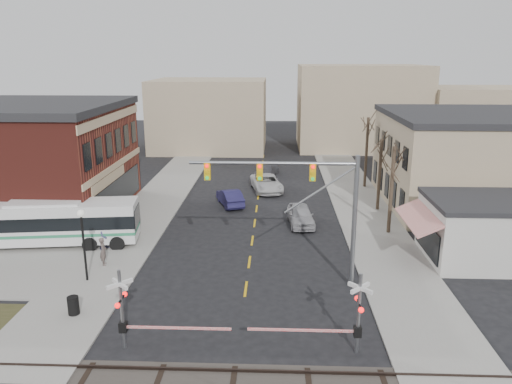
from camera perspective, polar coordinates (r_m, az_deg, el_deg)
ground at (r=28.38m, az=-1.43°, el=-12.83°), size 160.00×160.00×0.00m
sidewalk_west at (r=48.21m, az=-11.20°, el=-0.98°), size 5.00×60.00×0.12m
sidewalk_east at (r=47.53m, az=11.69°, el=-1.24°), size 5.00×60.00×0.12m
tan_building at (r=50.15m, az=26.21°, el=3.29°), size 20.30×15.30×8.50m
awning_shop at (r=36.74m, az=25.11°, el=-3.95°), size 9.74×6.20×4.30m
tree_east_a at (r=39.24m, az=15.21°, el=0.21°), size 0.28×0.28×6.75m
tree_east_b at (r=45.05m, az=13.93°, el=1.93°), size 0.28×0.28×6.30m
tree_east_c at (r=52.68m, az=12.50°, el=4.44°), size 0.28×0.28×7.20m
transit_bus at (r=38.83m, az=-22.72°, el=-3.18°), size 12.93×4.40×3.26m
traffic_signal_mast at (r=28.76m, az=6.05°, el=-0.21°), size 9.67×0.30×8.00m
rr_crossing_west at (r=24.50m, az=-14.10°, el=-12.98°), size 5.60×1.36×4.00m
rr_crossing_east at (r=23.86m, az=10.60°, el=-13.58°), size 5.60×1.36×4.00m
street_lamp at (r=31.51m, az=-19.22°, el=-4.19°), size 0.44×0.44×4.49m
trash_bin at (r=28.75m, az=-20.15°, el=-12.08°), size 0.60×0.60×0.99m
car_a at (r=40.80m, az=5.11°, el=-2.64°), size 2.36×4.97×1.64m
car_b at (r=45.93m, az=-2.99°, el=-0.60°), size 3.09×4.93×1.54m
car_c at (r=50.75m, az=1.20°, el=1.03°), size 3.84×6.29×1.63m
car_d at (r=57.38m, az=1.26°, el=2.57°), size 3.11×4.92×1.33m
pedestrian_near at (r=34.22m, az=-17.06°, el=-6.49°), size 0.62×0.78×1.87m
pedestrian_far at (r=36.95m, az=-16.86°, el=-4.80°), size 1.15×1.18×1.92m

